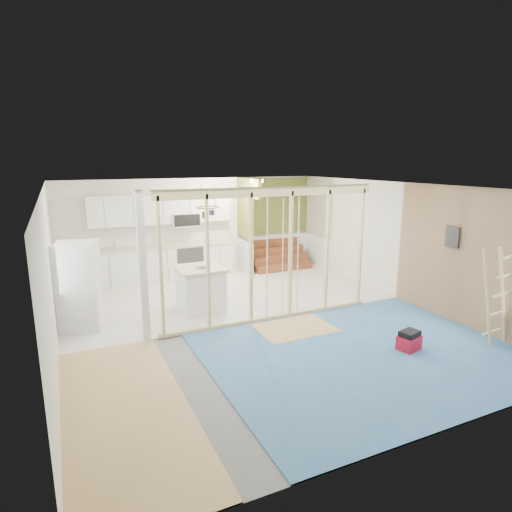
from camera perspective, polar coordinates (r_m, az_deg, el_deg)
name	(u,v)px	position (r m, az deg, el deg)	size (l,w,h in m)	color
room	(257,257)	(7.98, 0.11, -0.10)	(7.01, 8.01, 2.61)	slate
floor_overlays	(259,320)	(8.44, 0.38, -8.54)	(7.00, 8.00, 0.03)	silver
stud_frame	(246,243)	(7.84, -1.32, 1.72)	(4.66, 0.14, 2.60)	beige
base_cabinets	(140,268)	(10.86, -15.26, -1.61)	(4.45, 2.24, 0.93)	white
upper_cabinets	(164,210)	(11.21, -12.18, 6.03)	(3.60, 0.41, 0.85)	white
green_partition	(268,236)	(12.15, 1.56, 2.63)	(2.25, 1.51, 2.60)	olive
pot_rack	(208,210)	(9.49, -6.44, 6.14)	(0.52, 0.52, 0.72)	black
sheathing_panel	(480,261)	(8.63, 27.72, -0.60)	(0.02, 4.00, 2.60)	#A87B5B
electrical_panel	(452,237)	(8.89, 24.72, 2.36)	(0.04, 0.30, 0.40)	#36373B
ceiling_light	(257,181)	(11.10, 0.12, 9.98)	(0.32, 0.32, 0.08)	#FFEABF
fridge	(80,286)	(8.44, -22.46, -3.77)	(0.85, 0.82, 1.63)	silver
island	(201,289)	(8.92, -7.40, -4.40)	(0.95, 0.95, 0.93)	white
bowl	(203,265)	(8.79, -7.12, -1.26)	(0.29, 0.29, 0.07)	white
soap_bottle_a	(115,244)	(11.00, -18.26, 1.57)	(0.10, 0.10, 0.27)	#ADAFC1
soap_bottle_b	(224,237)	(11.58, -4.34, 2.48)	(0.08, 0.08, 0.18)	white
toolbox	(409,341)	(7.58, 19.73, -10.63)	(0.41, 0.34, 0.34)	#B41027
ladder	(497,296)	(8.17, 29.47, -4.68)	(0.90, 0.11, 1.68)	#D3BC81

